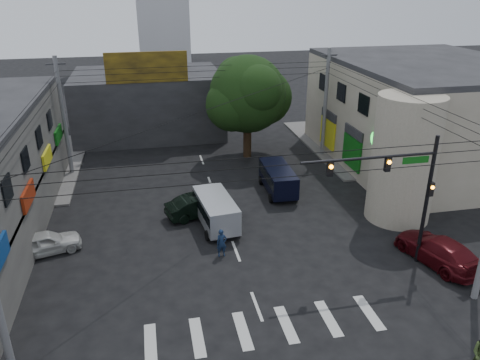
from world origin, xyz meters
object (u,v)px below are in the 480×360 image
object	(u,v)px
white_compact	(45,243)
utility_pole_far_right	(325,104)
street_tree	(248,95)
navy_van	(278,180)
utility_pole_far_left	(64,118)
traffic_officer	(222,243)
traffic_gantry	(400,183)
dark_sedan	(199,206)
maroon_sedan	(438,250)
silver_minivan	(216,212)

from	to	relation	value
white_compact	utility_pole_far_right	bearing A→B (deg)	-76.04
street_tree	navy_van	size ratio (longest dim) A/B	1.83
utility_pole_far_left	traffic_officer	world-z (taller)	utility_pole_far_left
traffic_gantry	utility_pole_far_right	distance (m)	17.21
navy_van	dark_sedan	bearing A→B (deg)	114.07
navy_van	maroon_sedan	bearing A→B (deg)	-149.15
dark_sedan	utility_pole_far_left	bearing A→B (deg)	29.27
traffic_gantry	maroon_sedan	world-z (taller)	traffic_gantry
maroon_sedan	silver_minivan	xyz separation A→B (m)	(-11.14, 6.46, 0.22)
navy_van	traffic_officer	xyz separation A→B (m)	(-5.41, -7.59, -0.13)
street_tree	maroon_sedan	world-z (taller)	street_tree
white_compact	traffic_officer	world-z (taller)	traffic_officer
maroon_sedan	navy_van	bearing A→B (deg)	-74.49
maroon_sedan	silver_minivan	bearing A→B (deg)	-43.92
utility_pole_far_left	maroon_sedan	world-z (taller)	utility_pole_far_left
white_compact	traffic_gantry	bearing A→B (deg)	-121.06
utility_pole_far_left	white_compact	distance (m)	12.63
traffic_gantry	dark_sedan	bearing A→B (deg)	140.01
utility_pole_far_left	silver_minivan	bearing A→B (deg)	-47.75
utility_pole_far_left	dark_sedan	xyz separation A→B (m)	(9.03, -9.20, -3.88)
dark_sedan	white_compact	size ratio (longest dim) A/B	1.11
street_tree	traffic_gantry	xyz separation A→B (m)	(3.82, -18.00, -0.64)
white_compact	traffic_officer	bearing A→B (deg)	-119.19
navy_van	traffic_officer	bearing A→B (deg)	146.06
navy_van	traffic_officer	distance (m)	9.32
dark_sedan	traffic_officer	size ratio (longest dim) A/B	2.85
utility_pole_far_left	maroon_sedan	xyz separation A→B (m)	(21.00, -17.32, -3.85)
utility_pole_far_left	navy_van	bearing A→B (deg)	-24.04
navy_van	traffic_officer	world-z (taller)	navy_van
white_compact	navy_van	xyz separation A→B (m)	(15.04, 5.29, 0.28)
white_compact	maroon_sedan	world-z (taller)	maroon_sedan
utility_pole_far_left	white_compact	xyz separation A→B (m)	(0.00, -12.00, -3.94)
traffic_gantry	silver_minivan	size ratio (longest dim) A/B	1.54
silver_minivan	traffic_officer	distance (m)	3.45
dark_sedan	silver_minivan	world-z (taller)	silver_minivan
utility_pole_far_left	dark_sedan	size ratio (longest dim) A/B	2.00
utility_pole_far_left	silver_minivan	world-z (taller)	utility_pole_far_left
street_tree	utility_pole_far_right	world-z (taller)	utility_pole_far_right
maroon_sedan	navy_van	world-z (taller)	navy_van
street_tree	navy_van	xyz separation A→B (m)	(0.54, -7.71, -4.53)
traffic_gantry	white_compact	distance (m)	19.45
street_tree	utility_pole_far_right	bearing A→B (deg)	-8.75
utility_pole_far_right	white_compact	distance (m)	24.51
utility_pole_far_right	traffic_officer	xyz separation A→B (m)	(-11.36, -14.30, -3.79)
traffic_gantry	white_compact	size ratio (longest dim) A/B	1.74
white_compact	traffic_officer	size ratio (longest dim) A/B	2.56
utility_pole_far_right	traffic_officer	bearing A→B (deg)	-128.48
white_compact	traffic_officer	distance (m)	9.91
utility_pole_far_left	maroon_sedan	distance (m)	27.49
dark_sedan	silver_minivan	size ratio (longest dim) A/B	0.98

